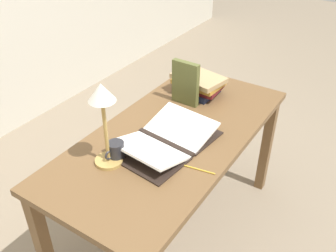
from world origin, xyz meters
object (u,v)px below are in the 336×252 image
object	(u,v)px
book_standing_upright	(185,83)
pencil	(198,169)
reading_lamp	(103,108)
book_stack_tall	(198,84)
open_book	(166,140)
coffee_mug	(116,151)

from	to	relation	value
book_standing_upright	pencil	world-z (taller)	book_standing_upright
book_standing_upright	reading_lamp	distance (m)	0.69
pencil	book_stack_tall	bearing A→B (deg)	29.19
open_book	coffee_mug	bearing A→B (deg)	155.30
open_book	reading_lamp	size ratio (longest dim) A/B	1.35
book_standing_upright	open_book	bearing A→B (deg)	-160.39
book_stack_tall	pencil	size ratio (longest dim) A/B	1.99
open_book	book_standing_upright	xyz separation A→B (m)	(0.41, 0.13, 0.11)
open_book	pencil	size ratio (longest dim) A/B	3.34
coffee_mug	reading_lamp	bearing A→B (deg)	163.60
coffee_mug	book_standing_upright	bearing A→B (deg)	-0.24
open_book	reading_lamp	xyz separation A→B (m)	(-0.26, 0.14, 0.27)
coffee_mug	pencil	xyz separation A→B (m)	(0.14, -0.37, -0.04)
open_book	pencil	world-z (taller)	open_book
open_book	book_stack_tall	size ratio (longest dim) A/B	1.68
book_standing_upright	pencil	bearing A→B (deg)	-141.71
reading_lamp	pencil	world-z (taller)	reading_lamp
reading_lamp	pencil	xyz separation A→B (m)	(0.18, -0.38, -0.29)
open_book	pencil	xyz separation A→B (m)	(-0.09, -0.23, -0.02)
open_book	book_standing_upright	bearing A→B (deg)	23.78
open_book	book_stack_tall	distance (m)	0.57
book_stack_tall	coffee_mug	xyz separation A→B (m)	(-0.78, 0.01, -0.02)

